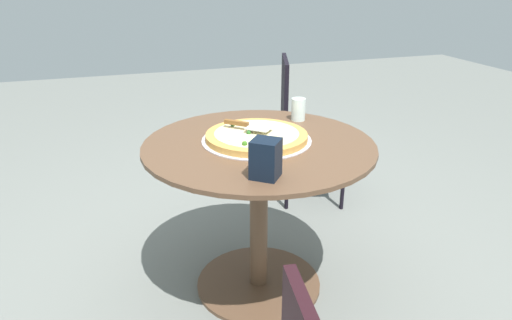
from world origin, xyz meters
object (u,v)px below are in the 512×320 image
at_px(pizza_on_tray, 256,137).
at_px(patio_chair_far, 301,122).
at_px(drinking_cup, 298,109).
at_px(patio_table, 259,190).
at_px(pizza_server, 247,125).
at_px(napkin_dispenser, 266,159).

height_order(pizza_on_tray, patio_chair_far, patio_chair_far).
height_order(pizza_on_tray, drinking_cup, drinking_cup).
xyz_separation_m(patio_table, pizza_on_tray, (0.00, -0.03, 0.23)).
xyz_separation_m(patio_table, drinking_cup, (-0.27, -0.24, 0.27)).
xyz_separation_m(pizza_server, patio_chair_far, (-0.56, -0.71, -0.26)).
height_order(patio_table, pizza_server, pizza_server).
height_order(napkin_dispenser, patio_chair_far, patio_chair_far).
distance_m(pizza_on_tray, pizza_server, 0.06).
relative_size(pizza_on_tray, napkin_dispenser, 3.38).
height_order(drinking_cup, patio_chair_far, patio_chair_far).
xyz_separation_m(patio_table, pizza_server, (0.03, -0.08, 0.27)).
xyz_separation_m(pizza_on_tray, drinking_cup, (-0.28, -0.20, 0.04)).
distance_m(pizza_on_tray, napkin_dispenser, 0.37).
distance_m(pizza_on_tray, drinking_cup, 0.35).
height_order(pizza_server, drinking_cup, drinking_cup).
bearing_deg(pizza_on_tray, drinking_cup, -143.37).
bearing_deg(patio_chair_far, drinking_cup, 64.58).
relative_size(pizza_server, patio_chair_far, 0.21).
bearing_deg(patio_chair_far, napkin_dispenser, 60.95).
bearing_deg(drinking_cup, patio_table, 40.92).
xyz_separation_m(patio_table, patio_chair_far, (-0.53, -0.79, 0.01)).
bearing_deg(napkin_dispenser, pizza_server, 120.20).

